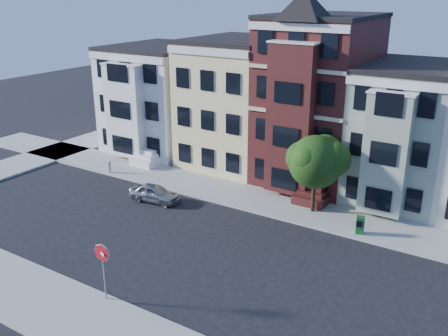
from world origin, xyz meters
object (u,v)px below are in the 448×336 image
Objects in this scene: fire_hydrant at (109,168)px; newspaper_box at (360,225)px; stop_sign at (103,268)px; street_tree at (315,165)px; parked_car at (155,193)px.

newspaper_box is at bearing 1.05° from fire_hydrant.
fire_hydrant is at bearing 164.75° from newspaper_box.
stop_sign is (12.17, -12.61, 1.26)m from fire_hydrant.
street_tree reaches higher than fire_hydrant.
street_tree is 1.94× the size of stop_sign.
stop_sign is at bearing -137.97° from newspaper_box.
parked_car is 11.86m from stop_sign.
fire_hydrant is at bearing 63.95° from parked_car.
street_tree is 16.87m from fire_hydrant.
street_tree reaches higher than stop_sign.
fire_hydrant is at bearing -173.63° from street_tree.
street_tree is 11.14m from parked_car.
stop_sign is at bearing -106.80° from street_tree.
stop_sign is (-8.01, -12.98, 1.10)m from newspaper_box.
parked_car is 6.90m from fire_hydrant.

